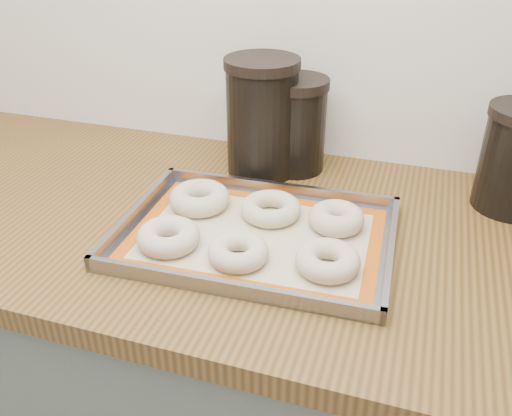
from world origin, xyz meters
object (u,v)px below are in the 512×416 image
(bagel_front_right, at_px, (328,261))
(bagel_back_mid, at_px, (271,209))
(canister_mid, at_px, (296,125))
(bagel_back_right, at_px, (336,218))
(baking_tray, at_px, (256,235))
(bagel_back_left, at_px, (200,198))
(canister_left, at_px, (262,117))
(bagel_front_mid, at_px, (238,252))
(bagel_front_left, at_px, (168,237))

(bagel_front_right, distance_m, bagel_back_mid, 0.18)
(bagel_front_right, relative_size, bagel_back_mid, 0.93)
(canister_mid, bearing_deg, bagel_back_right, -59.19)
(baking_tray, xyz_separation_m, bagel_back_left, (-0.13, 0.06, 0.02))
(bagel_back_right, relative_size, canister_left, 0.40)
(bagel_back_left, distance_m, bagel_back_right, 0.26)
(bagel_front_mid, distance_m, bagel_back_left, 0.19)
(baking_tray, bearing_deg, canister_mid, 91.16)
(bagel_back_right, height_order, canister_left, canister_left)
(bagel_front_left, height_order, canister_mid, canister_mid)
(bagel_front_mid, bearing_deg, canister_left, 101.09)
(bagel_back_left, xyz_separation_m, canister_left, (0.06, 0.19, 0.10))
(bagel_front_right, bearing_deg, baking_tray, 156.91)
(canister_mid, bearing_deg, bagel_back_left, -118.85)
(bagel_front_mid, distance_m, bagel_back_right, 0.20)
(bagel_front_mid, xyz_separation_m, bagel_back_left, (-0.13, 0.14, 0.00))
(bagel_front_mid, bearing_deg, bagel_front_right, 8.01)
(canister_left, bearing_deg, bagel_front_mid, -78.91)
(bagel_front_left, xyz_separation_m, bagel_back_left, (-0.00, 0.14, 0.00))
(bagel_back_left, relative_size, canister_mid, 0.57)
(baking_tray, distance_m, bagel_back_right, 0.14)
(canister_left, bearing_deg, canister_mid, 28.36)
(bagel_front_left, bearing_deg, baking_tray, 29.50)
(baking_tray, bearing_deg, bagel_back_left, 154.42)
(bagel_front_mid, relative_size, bagel_back_left, 0.87)
(bagel_back_left, relative_size, canister_left, 0.47)
(bagel_front_right, height_order, canister_mid, canister_mid)
(canister_mid, bearing_deg, bagel_front_mid, -89.84)
(bagel_back_left, bearing_deg, bagel_front_right, -24.33)
(bagel_front_mid, relative_size, bagel_back_mid, 0.89)
(bagel_front_left, height_order, bagel_front_mid, bagel_front_left)
(bagel_front_right, bearing_deg, bagel_back_right, 94.58)
(bagel_front_mid, relative_size, bagel_back_right, 1.01)
(bagel_back_left, bearing_deg, bagel_back_mid, 3.16)
(bagel_front_right, bearing_deg, canister_mid, 112.16)
(bagel_front_left, relative_size, bagel_back_right, 1.08)
(baking_tray, distance_m, canister_mid, 0.30)
(baking_tray, height_order, canister_mid, canister_mid)
(bagel_front_mid, bearing_deg, bagel_back_right, 48.48)
(bagel_front_right, relative_size, bagel_back_right, 1.05)
(bagel_front_left, xyz_separation_m, bagel_front_right, (0.26, 0.02, -0.00))
(bagel_back_right, bearing_deg, bagel_front_right, -85.42)
(bagel_front_mid, relative_size, canister_left, 0.41)
(baking_tray, relative_size, bagel_back_left, 4.22)
(bagel_back_mid, distance_m, canister_mid, 0.23)
(bagel_front_left, bearing_deg, bagel_front_mid, -2.06)
(bagel_front_right, xyz_separation_m, bagel_back_right, (-0.01, 0.13, 0.00))
(bagel_front_mid, height_order, canister_left, canister_left)
(bagel_front_right, height_order, bagel_back_right, bagel_back_right)
(bagel_back_mid, relative_size, bagel_back_right, 1.12)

